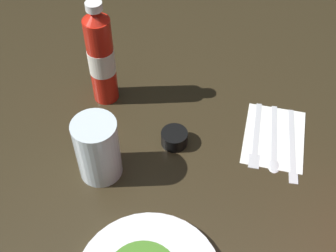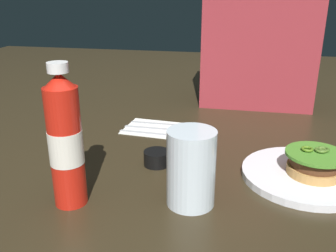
# 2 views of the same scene
# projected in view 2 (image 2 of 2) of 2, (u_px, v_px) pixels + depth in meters

# --- Properties ---
(ground_plane) EXTENTS (3.00, 3.00, 0.00)m
(ground_plane) POSITION_uv_depth(u_px,v_px,m) (222.00, 171.00, 0.78)
(ground_plane) COLOR #2E2516
(dinner_plate) EXTENTS (0.25, 0.25, 0.01)m
(dinner_plate) POSITION_uv_depth(u_px,v_px,m) (305.00, 176.00, 0.74)
(dinner_plate) COLOR white
(dinner_plate) RESTS_ON ground_plane
(burger_sandwich) EXTENTS (0.12, 0.12, 0.05)m
(burger_sandwich) POSITION_uv_depth(u_px,v_px,m) (315.00, 163.00, 0.72)
(burger_sandwich) COLOR #BC8648
(burger_sandwich) RESTS_ON dinner_plate
(ketchup_bottle) EXTENTS (0.06, 0.06, 0.25)m
(ketchup_bottle) POSITION_uv_depth(u_px,v_px,m) (66.00, 142.00, 0.62)
(ketchup_bottle) COLOR red
(ketchup_bottle) RESTS_ON ground_plane
(water_glass) EXTENTS (0.09, 0.09, 0.14)m
(water_glass) POSITION_uv_depth(u_px,v_px,m) (191.00, 168.00, 0.64)
(water_glass) COLOR silver
(water_glass) RESTS_ON ground_plane
(condiment_cup) EXTENTS (0.06, 0.06, 0.03)m
(condiment_cup) POSITION_uv_depth(u_px,v_px,m) (157.00, 158.00, 0.80)
(condiment_cup) COLOR black
(condiment_cup) RESTS_ON ground_plane
(napkin) EXTENTS (0.19, 0.14, 0.00)m
(napkin) POSITION_uv_depth(u_px,v_px,m) (157.00, 128.00, 1.00)
(napkin) COLOR white
(napkin) RESTS_ON ground_plane
(fork_utensil) EXTENTS (0.19, 0.03, 0.00)m
(fork_utensil) POSITION_uv_depth(u_px,v_px,m) (160.00, 133.00, 0.96)
(fork_utensil) COLOR silver
(fork_utensil) RESTS_ON napkin
(spoon_utensil) EXTENTS (0.19, 0.03, 0.00)m
(spoon_utensil) POSITION_uv_depth(u_px,v_px,m) (168.00, 128.00, 1.00)
(spoon_utensil) COLOR silver
(spoon_utensil) RESTS_ON napkin
(butter_knife) EXTENTS (0.20, 0.02, 0.00)m
(butter_knife) POSITION_uv_depth(u_px,v_px,m) (171.00, 123.00, 1.03)
(butter_knife) COLOR silver
(butter_knife) RESTS_ON napkin
(diner_person) EXTENTS (0.35, 0.18, 0.56)m
(diner_person) POSITION_uv_depth(u_px,v_px,m) (260.00, 30.00, 1.15)
(diner_person) COLOR maroon
(diner_person) RESTS_ON ground_plane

